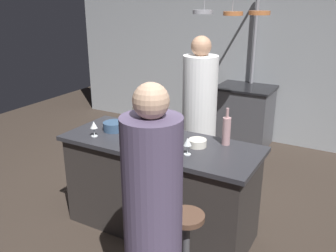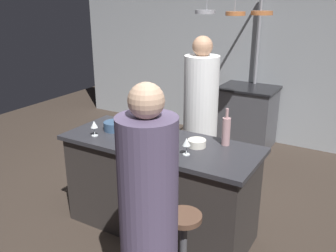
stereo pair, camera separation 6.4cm
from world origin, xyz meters
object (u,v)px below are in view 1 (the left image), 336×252
pepper_mill (167,126)px  wine_glass_near_left_guest (187,143)px  guest_right (153,228)px  wine_bottle_green (169,141)px  mixing_bowl_blue (114,126)px  chef (199,123)px  mixing_bowl_ceramic (197,143)px  wine_bottle_rose (226,130)px  wine_bottle_white (136,117)px  stove_range (244,116)px  wine_glass_near_right_guest (94,126)px  bar_stool_right (186,251)px

pepper_mill → wine_glass_near_left_guest: pepper_mill is taller
guest_right → wine_bottle_green: guest_right is taller
guest_right → pepper_mill: (-0.54, 1.14, 0.22)m
mixing_bowl_blue → wine_bottle_green: bearing=-19.6°
chef → mixing_bowl_ceramic: size_ratio=11.08×
wine_bottle_rose → wine_bottle_white: 0.91m
guest_right → wine_glass_near_left_guest: (-0.20, 0.86, 0.22)m
pepper_mill → wine_glass_near_left_guest: size_ratio=1.44×
stove_range → mixing_bowl_ceramic: mixing_bowl_ceramic is taller
wine_glass_near_left_guest → mixing_bowl_blue: (-0.87, 0.17, -0.06)m
wine_bottle_green → mixing_bowl_ceramic: wine_bottle_green is taller
chef → mixing_bowl_ceramic: (0.35, -0.79, 0.12)m
wine_bottle_green → mixing_bowl_ceramic: 0.34m
guest_right → wine_bottle_white: 1.52m
wine_bottle_rose → wine_glass_near_left_guest: bearing=-118.4°
chef → mixing_bowl_blue: size_ratio=8.51×
wine_bottle_white → wine_glass_near_right_guest: (-0.21, -0.38, -0.01)m
stove_range → wine_bottle_white: 2.36m
pepper_mill → wine_bottle_white: wine_bottle_white is taller
guest_right → wine_glass_near_left_guest: 0.91m
guest_right → wine_bottle_green: 0.86m
bar_stool_right → mixing_bowl_blue: bearing=149.6°
chef → wine_glass_near_left_guest: bearing=-70.7°
bar_stool_right → wine_bottle_green: wine_bottle_green is taller
guest_right → wine_glass_near_left_guest: bearing=102.9°
wine_bottle_white → wine_glass_near_left_guest: 0.79m
stove_range → chef: chef is taller
mixing_bowl_ceramic → chef: bearing=113.6°
wine_glass_near_left_guest → bar_stool_right: bearing=-63.8°
guest_right → wine_glass_near_right_guest: bearing=144.2°
wine_bottle_white → mixing_bowl_blue: (-0.15, -0.16, -0.08)m
wine_bottle_rose → mixing_bowl_ceramic: size_ratio=2.09×
stove_range → mixing_bowl_ceramic: bearing=-81.9°
wine_bottle_white → guest_right: bearing=-52.5°
wine_bottle_rose → wine_bottle_green: wine_bottle_green is taller
stove_range → wine_bottle_green: bearing=-85.2°
pepper_mill → wine_glass_near_left_guest: bearing=-38.9°
guest_right → pepper_mill: size_ratio=8.07×
stove_range → guest_right: size_ratio=0.52×
wine_bottle_rose → wine_glass_near_left_guest: wine_bottle_rose is taller
wine_glass_near_left_guest → guest_right: bearing=-77.1°
wine_bottle_white → wine_glass_near_left_guest: size_ratio=2.08×
pepper_mill → mixing_bowl_blue: bearing=-168.3°
bar_stool_right → wine_glass_near_right_guest: 1.40m
stove_range → wine_bottle_white: wine_bottle_white is taller
wine_glass_near_left_guest → mixing_bowl_blue: wine_glass_near_left_guest is taller
wine_bottle_rose → mixing_bowl_blue: bearing=-169.7°
wine_bottle_white → wine_glass_near_left_guest: (0.72, -0.33, -0.01)m
bar_stool_right → mixing_bowl_ceramic: (-0.24, 0.68, 0.56)m
stove_range → wine_bottle_rose: 2.36m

